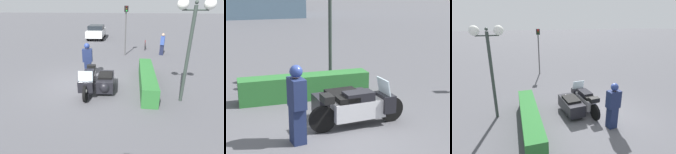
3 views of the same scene
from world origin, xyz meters
TOP-DOWN VIEW (x-y plane):
  - ground_plane at (0.00, 0.00)m, footprint 160.00×160.00m
  - police_motorcycle at (0.74, 0.79)m, footprint 2.51×1.37m
  - officer_rider at (-0.85, -0.04)m, footprint 0.36×0.52m
  - hedge_bush_curbside at (-0.01, 2.92)m, footprint 3.95×0.63m
  - twin_lamp_post at (1.18, 4.17)m, footprint 0.37×1.20m
  - traffic_light_near at (7.09, 1.46)m, footprint 0.23×0.27m

SIDE VIEW (x-z plane):
  - ground_plane at x=0.00m, z-range 0.00..0.00m
  - hedge_bush_curbside at x=-0.01m, z-range 0.00..0.75m
  - police_motorcycle at x=0.74m, z-range -0.11..1.04m
  - officer_rider at x=-0.85m, z-range 0.05..1.82m
  - traffic_light_near at x=7.09m, z-range 0.53..3.88m
  - twin_lamp_post at x=1.18m, z-range 1.09..4.81m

